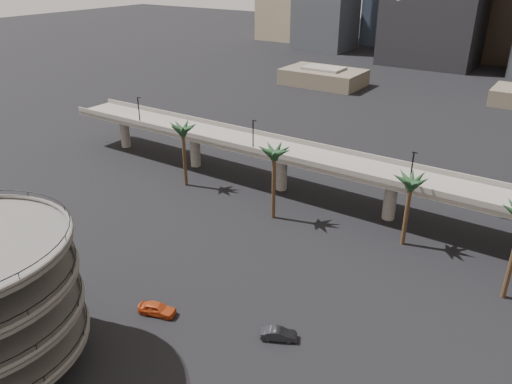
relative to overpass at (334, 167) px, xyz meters
The scene contains 5 objects.
overpass is the anchor object (origin of this frame).
palm_trees 14.52m from the overpass, 34.03° to the right, with size 76.40×18.40×14.00m.
low_buildings 87.69m from the overpass, 85.49° to the left, with size 135.00×27.50×6.80m.
car_a 42.41m from the overpass, 95.98° to the right, with size 1.98×4.93×1.68m, color #C74B1C.
car_b 39.11m from the overpass, 73.31° to the right, with size 1.54×4.40×1.45m, color black.
Camera 1 is at (34.89, -22.33, 41.70)m, focal length 35.00 mm.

